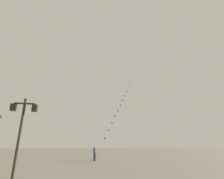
# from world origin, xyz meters

# --- Properties ---
(ground_plane) EXTENTS (160.00, 160.00, 0.00)m
(ground_plane) POSITION_xyz_m (0.00, 20.00, 0.00)
(ground_plane) COLOR #756B5B
(twin_lantern_lamp_post) EXTENTS (1.41, 0.28, 4.47)m
(twin_lantern_lamp_post) POSITION_xyz_m (-2.59, 9.39, 3.11)
(twin_lantern_lamp_post) COLOR black
(twin_lantern_lamp_post) RESTS_ON ground_plane
(kite_train) EXTENTS (9.48, 12.34, 15.75)m
(kite_train) POSITION_xyz_m (8.11, 28.78, 8.30)
(kite_train) COLOR brown
(kite_train) RESTS_ON ground_plane
(kite_flyer) EXTENTS (0.47, 0.59, 1.71)m
(kite_flyer) POSITION_xyz_m (2.94, 20.94, 0.90)
(kite_flyer) COLOR #1E1E2D
(kite_flyer) RESTS_ON ground_plane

